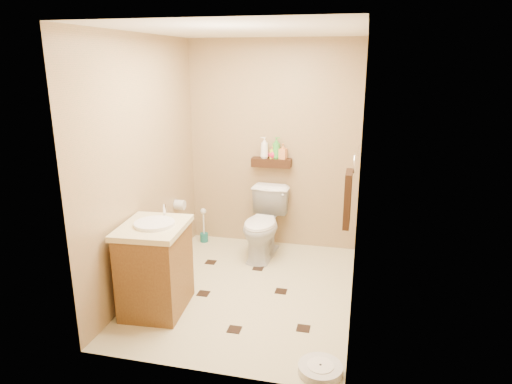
# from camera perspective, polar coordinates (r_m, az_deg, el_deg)

# --- Properties ---
(ground) EXTENTS (2.50, 2.50, 0.00)m
(ground) POSITION_cam_1_polar(r_m,az_deg,el_deg) (4.56, -1.16, -12.11)
(ground) COLOR #C6B991
(ground) RESTS_ON ground
(wall_back) EXTENTS (2.00, 0.04, 2.40)m
(wall_back) POSITION_cam_1_polar(r_m,az_deg,el_deg) (5.32, 2.14, 5.77)
(wall_back) COLOR #9E845A
(wall_back) RESTS_ON ground
(wall_front) EXTENTS (2.00, 0.04, 2.40)m
(wall_front) POSITION_cam_1_polar(r_m,az_deg,el_deg) (2.98, -7.28, -2.79)
(wall_front) COLOR #9E845A
(wall_front) RESTS_ON ground
(wall_left) EXTENTS (0.04, 2.50, 2.40)m
(wall_left) POSITION_cam_1_polar(r_m,az_deg,el_deg) (4.48, -13.75, 3.32)
(wall_left) COLOR #9E845A
(wall_left) RESTS_ON ground
(wall_right) EXTENTS (0.04, 2.50, 2.40)m
(wall_right) POSITION_cam_1_polar(r_m,az_deg,el_deg) (4.00, 12.75, 1.87)
(wall_right) COLOR #9E845A
(wall_right) RESTS_ON ground
(ceiling) EXTENTS (2.00, 2.50, 0.02)m
(ceiling) POSITION_cam_1_polar(r_m,az_deg,el_deg) (4.02, -1.36, 19.57)
(ceiling) COLOR white
(ceiling) RESTS_ON wall_back
(wall_shelf) EXTENTS (0.46, 0.14, 0.10)m
(wall_shelf) POSITION_cam_1_polar(r_m,az_deg,el_deg) (5.28, 1.95, 3.70)
(wall_shelf) COLOR #341D0E
(wall_shelf) RESTS_ON wall_back
(floor_accents) EXTENTS (1.28, 1.31, 0.01)m
(floor_accents) POSITION_cam_1_polar(r_m,az_deg,el_deg) (4.50, -1.15, -12.46)
(floor_accents) COLOR black
(floor_accents) RESTS_ON ground
(toilet) EXTENTS (0.47, 0.77, 0.77)m
(toilet) POSITION_cam_1_polar(r_m,az_deg,el_deg) (5.15, 0.96, -4.04)
(toilet) COLOR white
(toilet) RESTS_ON ground
(vanity) EXTENTS (0.59, 0.69, 0.93)m
(vanity) POSITION_cam_1_polar(r_m,az_deg,el_deg) (4.17, -12.47, -9.05)
(vanity) COLOR brown
(vanity) RESTS_ON ground
(bathroom_scale) EXTENTS (0.41, 0.41, 0.06)m
(bathroom_scale) POSITION_cam_1_polar(r_m,az_deg,el_deg) (3.54, 8.04, -21.05)
(bathroom_scale) COLOR silver
(bathroom_scale) RESTS_ON ground
(toilet_brush) EXTENTS (0.10, 0.10, 0.43)m
(toilet_brush) POSITION_cam_1_polar(r_m,az_deg,el_deg) (5.65, -6.54, -4.74)
(toilet_brush) COLOR #18635E
(toilet_brush) RESTS_ON ground
(towel_ring) EXTENTS (0.12, 0.30, 0.76)m
(towel_ring) POSITION_cam_1_polar(r_m,az_deg,el_deg) (4.31, 11.45, -0.53)
(towel_ring) COLOR silver
(towel_ring) RESTS_ON wall_right
(toilet_paper) EXTENTS (0.12, 0.11, 0.12)m
(toilet_paper) POSITION_cam_1_polar(r_m,az_deg,el_deg) (5.18, -9.51, -1.58)
(toilet_paper) COLOR silver
(toilet_paper) RESTS_ON wall_left
(bottle_a) EXTENTS (0.12, 0.12, 0.25)m
(bottle_a) POSITION_cam_1_polar(r_m,az_deg,el_deg) (5.26, 1.06, 5.58)
(bottle_a) COLOR white
(bottle_a) RESTS_ON wall_shelf
(bottle_b) EXTENTS (0.08, 0.08, 0.15)m
(bottle_b) POSITION_cam_1_polar(r_m,az_deg,el_deg) (5.25, 2.07, 5.01)
(bottle_b) COLOR yellow
(bottle_b) RESTS_ON wall_shelf
(bottle_c) EXTENTS (0.14, 0.14, 0.13)m
(bottle_c) POSITION_cam_1_polar(r_m,az_deg,el_deg) (5.26, 2.14, 4.92)
(bottle_c) COLOR #F21C42
(bottle_c) RESTS_ON wall_shelf
(bottle_d) EXTENTS (0.12, 0.12, 0.25)m
(bottle_d) POSITION_cam_1_polar(r_m,az_deg,el_deg) (5.24, 2.55, 5.53)
(bottle_d) COLOR green
(bottle_d) RESTS_ON wall_shelf
(bottle_e) EXTENTS (0.09, 0.10, 0.18)m
(bottle_e) POSITION_cam_1_polar(r_m,az_deg,el_deg) (5.23, 3.38, 5.12)
(bottle_e) COLOR #E48A4C
(bottle_e) RESTS_ON wall_shelf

